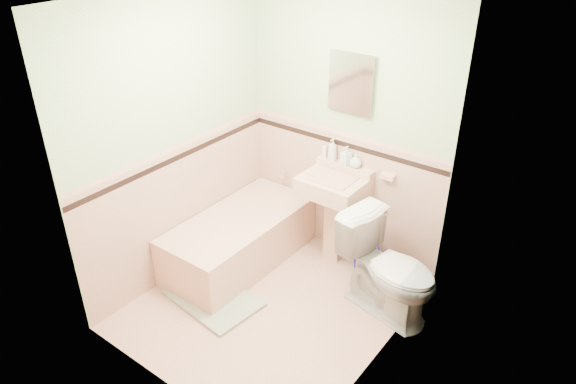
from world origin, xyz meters
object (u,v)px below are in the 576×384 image
Objects in this scene: soap_bottle_left at (332,150)px; soap_bottle_mid at (346,156)px; bucket at (365,259)px; sink at (332,220)px; toilet at (390,269)px; medicine_cabinet at (352,83)px; shoe at (214,284)px; bathtub at (240,241)px; soap_bottle_right at (356,161)px.

soap_bottle_mid is at bearing 0.00° from soap_bottle_left.
bucket is (0.34, -0.13, -0.92)m from soap_bottle_mid.
sink reaches higher than bucket.
sink reaches higher than toilet.
shoe is at bearing -115.70° from medicine_cabinet.
medicine_cabinet is at bearing 155.89° from bucket.
toilet is at bearing -41.87° from bucket.
bathtub is 0.50m from shoe.
bathtub is 1.78m from medicine_cabinet.
bathtub is 1.75× the size of toilet.
medicine_cabinet is at bearing 164.25° from soap_bottle_right.
shoe is (-0.58, -1.20, -1.64)m from medicine_cabinet.
sink is at bearing 78.53° from toilet.
soap_bottle_right is 1.67m from shoe.
soap_bottle_mid is (0.69, 0.71, 0.81)m from bathtub.
toilet is (0.76, -0.53, -1.27)m from medicine_cabinet.
soap_bottle_mid is (0.01, -0.03, -0.66)m from medicine_cabinet.
shoe is at bearing -116.56° from soap_bottle_mid.
bucket is at bearing -20.27° from soap_bottle_mid.
soap_bottle_mid reaches higher than bathtub.
bathtub is 0.89m from sink.
soap_bottle_right is 0.99× the size of shoe.
bathtub is at bearing -132.58° from medicine_cabinet.
soap_bottle_left is (-0.14, 0.18, 0.61)m from sink.
soap_bottle_right is at bearing 0.00° from soap_bottle_mid.
medicine_cabinet is at bearing 66.45° from toilet.
soap_bottle_left is 1.55× the size of soap_bottle_right.
soap_bottle_mid reaches higher than sink.
soap_bottle_mid reaches higher than soap_bottle_right.
soap_bottle_right is at bearing 41.80° from shoe.
toilet is at bearing -37.16° from soap_bottle_right.
shoe is (-1.34, -0.68, -0.37)m from toilet.
medicine_cabinet is 0.66m from soap_bottle_mid.
bathtub is at bearing -150.38° from bucket.
shoe is (-0.44, -1.17, -1.00)m from soap_bottle_left.
shoe is (-0.69, -1.17, -0.96)m from soap_bottle_right.
soap_bottle_mid is 0.21× the size of toilet.
bucket is 1.76× the size of shoe.
soap_bottle_right is (0.10, 0.00, -0.02)m from soap_bottle_mid.
toilet is (0.75, -0.50, -0.61)m from soap_bottle_mid.
soap_bottle_mid is at bearing -75.78° from medicine_cabinet.
bathtub is 3.08× the size of medicine_cabinet.
bucket is (1.03, 0.58, -0.11)m from bathtub.
sink is at bearing -120.59° from soap_bottle_right.
sink is at bearing 37.93° from bathtub.
shoe is (0.10, -0.46, -0.17)m from bathtub.
medicine_cabinet is 1.57m from toilet.
medicine_cabinet is 3.58× the size of shoe.
soap_bottle_left is at bearing 165.52° from bucket.
bucket is at bearing -24.11° from medicine_cabinet.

